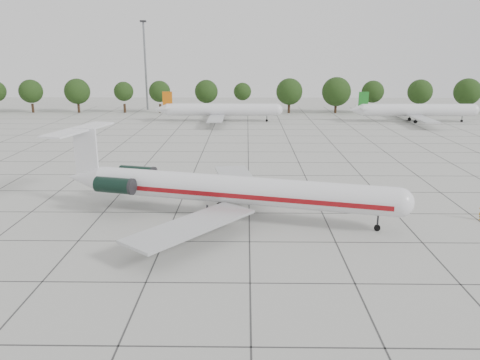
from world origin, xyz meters
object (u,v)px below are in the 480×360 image
Objects in this scene: main_airliner at (219,188)px; bg_airliner_c at (221,110)px; bg_airliner_d at (417,110)px; floodlight_mast at (145,61)px.

bg_airliner_c is (-3.47, 69.05, -0.22)m from main_airliner.
main_airliner is 1.32× the size of bg_airliner_c.
bg_airliner_c is 48.33m from bg_airliner_d.
floodlight_mast is (-26.80, 93.06, 11.15)m from main_airliner.
main_airliner is 69.13m from bg_airliner_c.
bg_airliner_d is (44.86, 69.03, -0.22)m from main_airliner.
floodlight_mast is (-23.33, 24.01, 11.37)m from bg_airliner_c.
main_airliner is 1.32× the size of bg_airliner_d.
bg_airliner_d is at bearing -0.01° from bg_airliner_c.
floodlight_mast is at bearing 120.32° from main_airliner.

